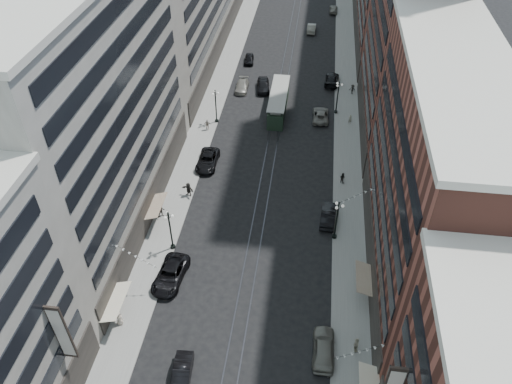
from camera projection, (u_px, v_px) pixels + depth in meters
The scene contains 32 objects.
ground at pixel (278, 110), 80.76m from camera, with size 220.00×220.00×0.00m, color black.
sidewalk_west at pixel (223, 76), 89.31m from camera, with size 4.00×180.00×0.15m, color gray.
sidewalk_east at pixel (346, 84), 87.19m from camera, with size 4.00×180.00×0.15m, color gray.
rail_west at pixel (280, 80), 88.36m from camera, with size 0.12×180.00×0.02m, color #2D2D33.
rail_east at pixel (288, 81), 88.22m from camera, with size 0.12×180.00×0.02m, color #2D2D33.
building_west_mid at pixel (99, 117), 52.94m from camera, with size 8.00×36.00×28.00m, color #9C968A.
building_east_mid at pixel (429, 187), 47.19m from camera, with size 8.00×30.00×24.00m, color brown.
lamppost_sw_far at pixel (170, 229), 55.50m from camera, with size 1.03×1.14×5.52m.
lamppost_sw_mid at pixel (216, 105), 75.86m from camera, with size 1.03×1.14×5.52m.
lamppost_se_far at pixel (337, 219), 56.74m from camera, with size 1.03×1.14×5.52m.
lamppost_se_mid at pixel (338, 96), 77.86m from camera, with size 1.03×1.14×5.52m.
streetcar at pixel (278, 103), 79.46m from camera, with size 2.66×12.02×3.33m.
car_2 at pixel (170, 275), 53.45m from camera, with size 2.78×6.03×1.68m, color black.
car_4 at pixel (324, 348), 46.64m from camera, with size 2.07×5.15×1.76m, color #68675D.
car_5 at pixel (182, 375), 44.73m from camera, with size 1.60×4.60×1.52m, color black.
pedestrian_1 at pixel (119, 318), 49.02m from camera, with size 0.85×0.46×1.74m, color beige.
pedestrian_2 at pixel (161, 211), 60.80m from camera, with size 0.89×0.49×1.83m, color black.
pedestrian_4 at pixel (356, 345), 46.63m from camera, with size 1.14×0.52×1.94m, color #B4AD95.
car_7 at pixel (208, 160), 69.04m from camera, with size 2.64×5.72×1.59m, color black.
car_8 at pixel (242, 86), 85.23m from camera, with size 2.00×4.92×1.43m, color gray.
car_9 at pixel (249, 59), 93.20m from camera, with size 1.65×4.10×1.40m, color black.
car_10 at pixel (328, 215), 60.56m from camera, with size 1.73×4.95×1.63m, color black.
car_11 at pixel (321, 115), 78.13m from camera, with size 2.40×5.21×1.45m, color slate.
car_12 at pixel (332, 79), 86.87m from camera, with size 2.29×5.63×1.63m, color black.
car_13 at pixel (263, 85), 85.13m from camera, with size 2.07×5.15×1.76m, color black.
car_14 at pixel (311, 28), 103.91m from camera, with size 1.70×4.86×1.60m, color slate.
pedestrian_5 at pixel (188, 189), 63.82m from camera, with size 1.79×0.52×1.93m, color black.
pedestrian_6 at pixel (207, 125), 75.53m from camera, with size 1.00×0.46×1.71m, color #A29486.
pedestrian_7 at pixel (342, 178), 65.92m from camera, with size 0.74×0.41×1.53m, color black.
pedestrian_8 at pixel (350, 119), 76.83m from camera, with size 0.58×0.38×1.58m, color #9D9882.
pedestrian_9 at pixel (352, 89), 83.82m from camera, with size 1.09×0.45×1.68m, color black.
car_extra_0 at pixel (334, 9), 112.22m from camera, with size 1.82×4.53×1.54m, color slate.
Camera 1 is at (5.29, -9.97, 42.30)m, focal length 35.00 mm.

